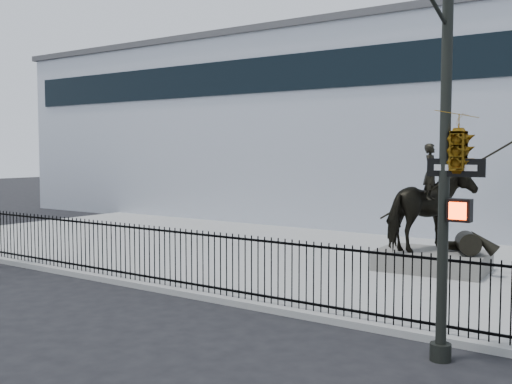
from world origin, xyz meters
The scene contains 7 objects.
ground centered at (0.00, 0.00, 0.00)m, with size 120.00×120.00×0.00m, color black.
plaza centered at (0.00, 7.00, 0.07)m, with size 30.00×12.00×0.15m, color #969694.
building centered at (0.00, 20.00, 4.50)m, with size 44.00×14.00×9.00m, color silver.
picket_fence centered at (0.00, 1.25, 0.90)m, with size 22.10×0.10×1.50m.
statue_plinth centered at (4.60, 7.01, 0.43)m, with size 2.97×2.04×0.56m, color #615E59.
equestrian_statue centered at (4.66, 7.02, 1.87)m, with size 3.81×2.45×3.23m.
traffic_signal_right centered at (6.47, -2.00, 4.85)m, with size 2.17×6.86×7.00m.
Camera 1 is at (10.09, -9.80, 3.59)m, focal length 42.00 mm.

